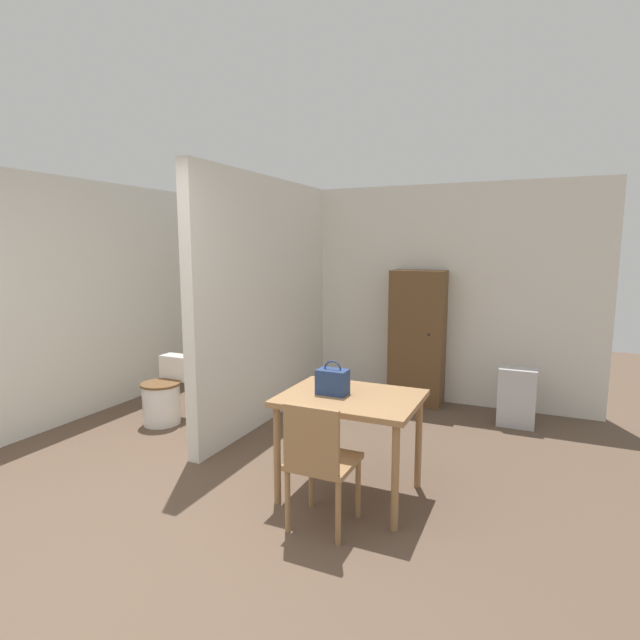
# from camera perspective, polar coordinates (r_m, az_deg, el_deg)

# --- Properties ---
(ground_plane) EXTENTS (16.00, 16.00, 0.00)m
(ground_plane) POSITION_cam_1_polar(r_m,az_deg,el_deg) (3.30, -23.58, -25.45)
(ground_plane) COLOR brown
(wall_back) EXTENTS (5.58, 0.12, 2.50)m
(wall_back) POSITION_cam_1_polar(r_m,az_deg,el_deg) (6.21, 4.20, 3.24)
(wall_back) COLOR silver
(wall_back) RESTS_ON ground_plane
(wall_left) EXTENTS (0.12, 4.96, 2.50)m
(wall_left) POSITION_cam_1_polar(r_m,az_deg,el_deg) (5.87, -25.50, 2.15)
(wall_left) COLOR silver
(wall_left) RESTS_ON ground_plane
(partition_wall) EXTENTS (0.12, 2.56, 2.50)m
(partition_wall) POSITION_cam_1_polar(r_m,az_deg,el_deg) (5.21, -6.02, 2.23)
(partition_wall) COLOR silver
(partition_wall) RESTS_ON ground_plane
(dining_table) EXTENTS (0.97, 0.76, 0.75)m
(dining_table) POSITION_cam_1_polar(r_m,az_deg,el_deg) (3.63, 3.51, -10.00)
(dining_table) COLOR #997047
(dining_table) RESTS_ON ground_plane
(wooden_chair) EXTENTS (0.41, 0.41, 0.85)m
(wooden_chair) POSITION_cam_1_polar(r_m,az_deg,el_deg) (3.27, -0.06, -15.68)
(wooden_chair) COLOR #997047
(wooden_chair) RESTS_ON ground_plane
(toilet) EXTENTS (0.40, 0.55, 0.67)m
(toilet) POSITION_cam_1_polar(r_m,az_deg,el_deg) (5.45, -17.33, -8.25)
(toilet) COLOR white
(toilet) RESTS_ON ground_plane
(handbag) EXTENTS (0.22, 0.14, 0.25)m
(handbag) POSITION_cam_1_polar(r_m,az_deg,el_deg) (3.61, 1.45, -7.02)
(handbag) COLOR navy
(handbag) RESTS_ON dining_table
(wooden_cabinet) EXTENTS (0.60, 0.35, 1.54)m
(wooden_cabinet) POSITION_cam_1_polar(r_m,az_deg,el_deg) (5.81, 11.05, -2.02)
(wooden_cabinet) COLOR brown
(wooden_cabinet) RESTS_ON ground_plane
(space_heater) EXTENTS (0.36, 0.21, 0.60)m
(space_heater) POSITION_cam_1_polar(r_m,az_deg,el_deg) (5.46, 21.57, -8.23)
(space_heater) COLOR #BCBCC1
(space_heater) RESTS_ON ground_plane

